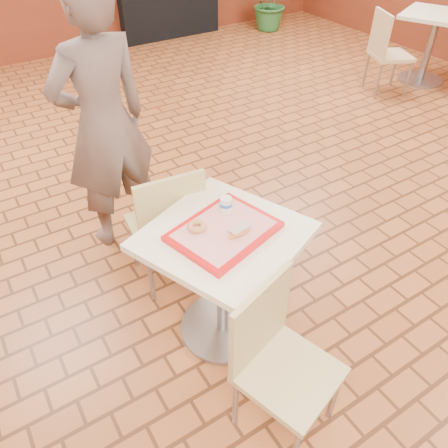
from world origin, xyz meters
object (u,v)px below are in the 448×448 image
customer (104,124)px  second_table (433,36)px  paper_cup (226,204)px  serving_tray (224,231)px  chair_second_left (386,49)px  main_table (224,269)px  long_john_donut (240,231)px  ring_donut (197,226)px  chair_main_back (168,224)px  chair_main_front (278,356)px  potted_plant (270,1)px

customer → second_table: 4.41m
paper_cup → serving_tray: bearing=-126.3°
chair_second_left → main_table: bearing=143.8°
long_john_donut → second_table: long_john_donut is taller
paper_cup → second_table: size_ratio=0.10×
serving_tray → second_table: size_ratio=0.61×
serving_tray → paper_cup: 0.15m
serving_tray → chair_second_left: (3.42, 1.96, -0.26)m
customer → main_table: bearing=88.1°
main_table → paper_cup: paper_cup is taller
customer → second_table: size_ratio=2.21×
customer → ring_donut: bearing=82.9°
serving_tray → paper_cup: (0.08, 0.11, 0.06)m
chair_main_back → ring_donut: (-0.03, -0.44, 0.31)m
chair_main_front → potted_plant: chair_main_front is taller
chair_second_left → serving_tray: bearing=143.8°
chair_main_front → chair_main_back: bearing=73.3°
serving_tray → ring_donut: 0.13m
ring_donut → serving_tray: bearing=-32.7°
paper_cup → potted_plant: paper_cup is taller
paper_cup → second_table: bearing=23.8°
main_table → long_john_donut: bearing=-58.7°
long_john_donut → serving_tray: bearing=121.3°
ring_donut → long_john_donut: bearing=-42.8°
serving_tray → potted_plant: (3.86, 4.73, -0.35)m
customer → ring_donut: customer is taller
chair_main_back → long_john_donut: bearing=107.6°
chair_main_back → long_john_donut: size_ratio=6.50×
long_john_donut → paper_cup: bearing=77.6°
customer → paper_cup: size_ratio=22.28×
ring_donut → chair_second_left: bearing=28.1°
paper_cup → chair_main_back: bearing=112.0°
serving_tray → chair_main_front: bearing=-97.2°
second_table → customer: bearing=-170.1°
long_john_donut → second_table: size_ratio=0.17×
chair_main_back → chair_second_left: (3.50, 1.45, 0.02)m
chair_main_back → serving_tray: 0.59m
chair_main_back → main_table: bearing=104.4°
long_john_donut → ring_donut: bearing=137.2°
chair_main_front → long_john_donut: bearing=59.8°
chair_main_front → chair_main_back: size_ratio=0.97×
paper_cup → chair_second_left: 3.83m
main_table → second_table: size_ratio=0.94×
potted_plant → long_john_donut: bearing=-128.4°
long_john_donut → chair_main_back: bearing=101.5°
long_john_donut → main_table: bearing=121.3°
long_john_donut → chair_second_left: chair_second_left is taller
ring_donut → potted_plant: size_ratio=0.11×
paper_cup → second_table: (4.08, 1.80, -0.28)m
ring_donut → paper_cup: bearing=12.7°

